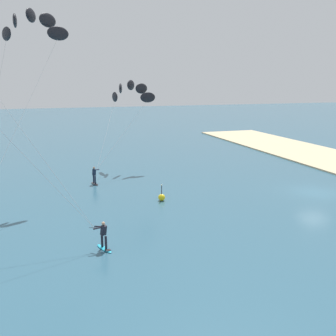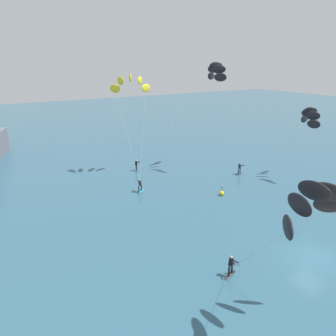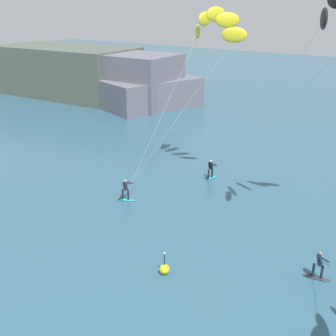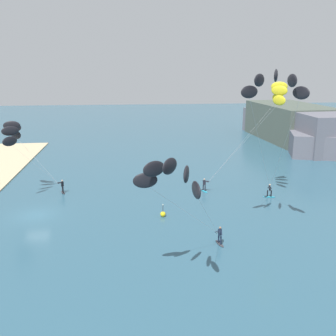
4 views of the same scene
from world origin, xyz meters
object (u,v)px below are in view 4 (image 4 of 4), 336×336
at_px(kitesurfer_nearshore, 14,134).
at_px(kitesurfer_downwind, 275,90).
at_px(kitesurfer_far_out, 276,97).
at_px(kitesurfer_mid_water, 172,179).
at_px(marker_buoy, 163,214).

bearing_deg(kitesurfer_nearshore, kitesurfer_downwind, 62.02).
bearing_deg(kitesurfer_far_out, kitesurfer_downwind, -21.73).
relative_size(kitesurfer_mid_water, marker_buoy, 6.98).
bearing_deg(marker_buoy, kitesurfer_nearshore, -117.08).
distance_m(kitesurfer_far_out, marker_buoy, 18.58).
relative_size(kitesurfer_nearshore, marker_buoy, 6.67).
relative_size(kitesurfer_nearshore, kitesurfer_mid_water, 0.96).
xyz_separation_m(kitesurfer_nearshore, kitesurfer_downwind, (13.83, 26.03, 5.75)).
bearing_deg(marker_buoy, kitesurfer_far_out, 111.38).
bearing_deg(kitesurfer_downwind, marker_buoy, -119.57).
bearing_deg(kitesurfer_mid_water, kitesurfer_nearshore, -143.56).
bearing_deg(kitesurfer_far_out, kitesurfer_nearshore, -96.24).
xyz_separation_m(kitesurfer_far_out, marker_buoy, (5.27, -13.46, -11.68)).
height_order(kitesurfer_mid_water, marker_buoy, kitesurfer_mid_water).
bearing_deg(kitesurfer_nearshore, kitesurfer_far_out, 83.76).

